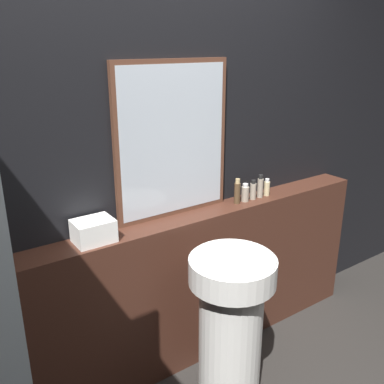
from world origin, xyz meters
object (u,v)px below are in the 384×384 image
conditioner_bottle (245,193)px  hand_soap_bottle (267,188)px  body_wash_bottle (260,187)px  shampoo_bottle (237,192)px  towel_stack (94,231)px  lotion_bottle (253,190)px  pedestal_sink (231,327)px  mirror (173,141)px

conditioner_bottle → hand_soap_bottle: (0.19, -0.00, -0.00)m
conditioner_bottle → body_wash_bottle: bearing=0.0°
body_wash_bottle → conditioner_bottle: bearing=180.0°
shampoo_bottle → hand_soap_bottle: size_ratio=1.40×
towel_stack → hand_soap_bottle: towel_stack is taller
lotion_bottle → hand_soap_bottle: 0.12m
conditioner_bottle → lotion_bottle: size_ratio=0.91×
pedestal_sink → mirror: 1.04m
towel_stack → shampoo_bottle: 0.94m
body_wash_bottle → towel_stack: bearing=180.0°
conditioner_bottle → hand_soap_bottle: size_ratio=1.01×
body_wash_bottle → shampoo_bottle: bearing=180.0°
conditioner_bottle → body_wash_bottle: 0.13m
pedestal_sink → body_wash_bottle: body_wash_bottle is taller
conditioner_bottle → pedestal_sink: bearing=-136.5°
pedestal_sink → hand_soap_bottle: size_ratio=8.08×
pedestal_sink → body_wash_bottle: (0.60, 0.45, 0.53)m
pedestal_sink → mirror: bearing=90.4°
mirror → conditioner_bottle: mirror is taller
mirror → towel_stack: bearing=-171.5°
shampoo_bottle → body_wash_bottle: (0.19, 0.00, -0.00)m
shampoo_bottle → hand_soap_bottle: (0.25, -0.00, -0.02)m
lotion_bottle → hand_soap_bottle: bearing=-0.0°
mirror → shampoo_bottle: (0.41, -0.08, -0.36)m
pedestal_sink → towel_stack: size_ratio=4.70×
pedestal_sink → body_wash_bottle: size_ratio=6.07×
conditioner_bottle → towel_stack: bearing=180.0°
mirror → conditioner_bottle: size_ratio=7.52×
mirror → lotion_bottle: bearing=-8.2°
shampoo_bottle → towel_stack: bearing=180.0°
body_wash_bottle → hand_soap_bottle: body_wash_bottle is taller
body_wash_bottle → hand_soap_bottle: size_ratio=1.33×
pedestal_sink → conditioner_bottle: conditioner_bottle is taller
mirror → towel_stack: (-0.53, -0.08, -0.37)m
pedestal_sink → hand_soap_bottle: hand_soap_bottle is taller
mirror → shampoo_bottle: mirror is taller
lotion_bottle → body_wash_bottle: bearing=0.0°
mirror → body_wash_bottle: bearing=-7.4°
pedestal_sink → hand_soap_bottle: (0.66, 0.45, 0.51)m
towel_stack → hand_soap_bottle: (1.19, -0.00, -0.01)m
towel_stack → shampoo_bottle: bearing=0.0°
mirror → lotion_bottle: (0.54, -0.08, -0.37)m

